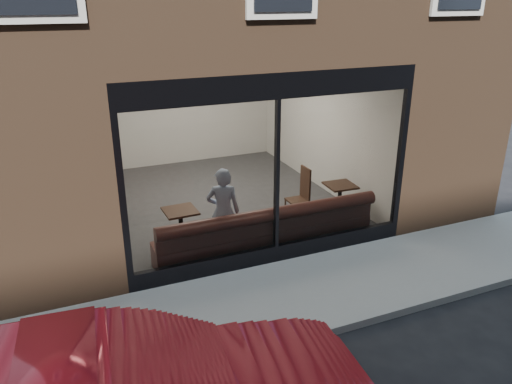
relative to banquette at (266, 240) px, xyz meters
name	(u,v)px	position (x,y,z in m)	size (l,w,h in m)	color
ground	(339,329)	(0.00, -2.45, -0.23)	(120.00, 120.00, 0.00)	black
sidewalk_near	(304,292)	(0.00, -1.45, -0.22)	(40.00, 2.00, 0.01)	gray
kerb_near	(341,327)	(0.00, -2.50, -0.17)	(40.00, 0.10, 0.12)	gray
host_building_pier_left	(25,117)	(-3.75, 5.55, 1.38)	(2.50, 12.00, 3.20)	brown
host_building_pier_right	(306,94)	(3.75, 5.55, 1.38)	(2.50, 12.00, 3.20)	brown
host_building_backfill	(155,87)	(0.00, 8.55, 1.38)	(5.00, 6.00, 3.20)	brown
cafe_floor	(219,200)	(0.00, 2.55, -0.21)	(6.00, 6.00, 0.00)	#2D2D30
cafe_ceiling	(215,53)	(0.00, 2.55, 2.97)	(6.00, 6.00, 0.00)	white
cafe_wall_back	(180,104)	(0.00, 5.54, 1.37)	(5.00, 5.00, 0.00)	silver
cafe_wall_left	(95,144)	(-2.49, 2.55, 1.37)	(6.00, 6.00, 0.00)	silver
cafe_wall_right	(320,120)	(2.49, 2.55, 1.37)	(6.00, 6.00, 0.00)	silver
storefront_kick	(276,253)	(0.00, -0.40, -0.08)	(5.00, 0.10, 0.30)	black
storefront_header	(278,86)	(0.00, -0.40, 2.77)	(5.00, 0.10, 0.40)	black
storefront_mullion	(277,176)	(0.00, -0.40, 1.32)	(0.06, 0.10, 2.50)	black
storefront_glass	(278,177)	(0.00, -0.43, 1.33)	(4.80, 4.80, 0.00)	white
banquette	(266,240)	(0.00, 0.00, 0.00)	(4.00, 0.55, 0.45)	#3C1715
person	(223,212)	(-0.71, 0.24, 0.57)	(0.58, 0.38, 1.58)	#95A8CC
cafe_table_left	(180,211)	(-1.36, 0.68, 0.52)	(0.56, 0.56, 0.04)	black
cafe_table_right	(340,185)	(1.92, 0.66, 0.52)	(0.56, 0.56, 0.04)	black
cafe_chair_right	(297,200)	(1.33, 1.37, 0.01)	(0.40, 0.40, 0.04)	black
wall_poster	(102,157)	(-2.45, 1.84, 1.31)	(0.02, 0.63, 0.84)	white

